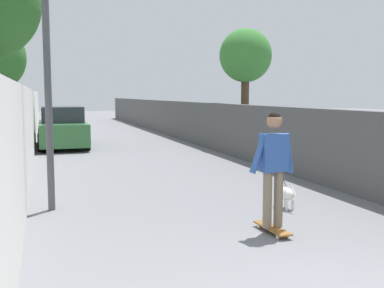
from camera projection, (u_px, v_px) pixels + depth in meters
The scene contains 9 objects.
ground_plane at pixel (122, 149), 17.18m from camera, with size 80.00×80.00×0.00m, color slate.
wall_left at pixel (28, 125), 14.20m from camera, with size 48.00×0.30×2.16m, color silver.
fence_right at pixel (222, 128), 16.17m from camera, with size 48.00×0.30×1.68m, color #4C4C4C.
tree_right_distant at pixel (245, 57), 17.24m from camera, with size 1.93×1.93×4.42m.
lamp_post at pixel (46, 33), 7.77m from camera, with size 0.36×0.36×4.42m.
skateboard at pixel (272, 228), 6.74m from camera, with size 0.81×0.23×0.08m.
person_skateboarder at pixel (274, 160), 6.64m from camera, with size 0.23×0.71×1.67m.
dog at pixel (285, 193), 8.16m from camera, with size 1.53×1.02×1.06m.
car_near at pixel (62, 128), 17.68m from camera, with size 4.22×1.80×1.54m.
Camera 1 is at (-3.04, 2.75, 2.00)m, focal length 43.53 mm.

